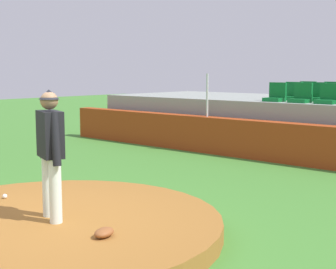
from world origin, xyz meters
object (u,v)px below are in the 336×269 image
(baseball, at_px, (5,196))
(stadium_chair_8, at_px, (306,93))
(fielding_glove, at_px, (104,232))
(stadium_chair_4, at_px, (292,94))
(stadium_chair_2, at_px, (328,97))
(stadium_chair_9, at_px, (331,94))
(stadium_chair_1, at_px, (301,96))
(stadium_chair_0, at_px, (276,95))
(stadium_chair_5, at_px, (315,95))
(pitcher, at_px, (50,145))

(baseball, height_order, stadium_chair_8, stadium_chair_8)
(fielding_glove, bearing_deg, stadium_chair_4, 177.75)
(fielding_glove, distance_m, stadium_chair_2, 8.10)
(baseball, xyz_separation_m, stadium_chair_9, (1.05, 9.59, 1.28))
(stadium_chair_1, distance_m, stadium_chair_8, 1.97)
(fielding_glove, xyz_separation_m, stadium_chair_0, (-2.19, 7.96, 1.26))
(stadium_chair_1, bearing_deg, baseball, 82.25)
(fielding_glove, relative_size, stadium_chair_9, 0.60)
(stadium_chair_5, bearing_deg, baseball, 83.23)
(baseball, distance_m, stadium_chair_4, 8.76)
(fielding_glove, xyz_separation_m, stadium_chair_4, (-2.17, 8.83, 1.26))
(stadium_chair_1, bearing_deg, stadium_chair_5, -88.13)
(fielding_glove, xyz_separation_m, stadium_chair_1, (-1.45, 7.94, 1.26))
(stadium_chair_2, bearing_deg, stadium_chair_8, -51.48)
(pitcher, bearing_deg, fielding_glove, 19.11)
(stadium_chair_8, bearing_deg, stadium_chair_1, 112.12)
(pitcher, distance_m, stadium_chair_8, 9.82)
(stadium_chair_5, relative_size, stadium_chair_8, 1.00)
(pitcher, xyz_separation_m, stadium_chair_8, (-1.14, 9.75, 0.32))
(pitcher, bearing_deg, stadium_chair_2, 107.94)
(stadium_chair_2, distance_m, stadium_chair_4, 1.65)
(fielding_glove, xyz_separation_m, stadium_chair_5, (-1.48, 8.83, 1.26))
(stadium_chair_4, relative_size, stadium_chair_8, 1.00)
(stadium_chair_0, height_order, stadium_chair_2, same)
(stadium_chair_9, bearing_deg, stadium_chair_1, 90.08)
(stadium_chair_9, bearing_deg, stadium_chair_8, -0.11)
(stadium_chair_1, height_order, stadium_chair_2, same)
(stadium_chair_0, xyz_separation_m, stadium_chair_8, (-0.00, 1.80, 0.00))
(stadium_chair_5, xyz_separation_m, stadium_chair_8, (-0.71, 0.94, 0.00))
(stadium_chair_0, relative_size, stadium_chair_1, 1.00)
(stadium_chair_1, relative_size, stadium_chair_9, 1.00)
(stadium_chair_0, xyz_separation_m, stadium_chair_2, (1.43, 0.00, 0.00))
(stadium_chair_0, relative_size, stadium_chair_2, 1.00)
(baseball, distance_m, stadium_chair_5, 8.81)
(baseball, xyz_separation_m, stadium_chair_1, (1.06, 7.77, 1.28))
(pitcher, distance_m, stadium_chair_2, 7.96)
(stadium_chair_0, distance_m, stadium_chair_5, 1.12)
(pitcher, xyz_separation_m, stadium_chair_4, (-1.12, 8.81, 0.32))
(stadium_chair_0, distance_m, stadium_chair_2, 1.43)
(stadium_chair_5, height_order, stadium_chair_8, same)
(stadium_chair_2, relative_size, stadium_chair_5, 1.00)
(baseball, bearing_deg, stadium_chair_0, 87.68)
(pitcher, bearing_deg, stadium_chair_5, 112.84)
(stadium_chair_8, bearing_deg, fielding_glove, 102.64)
(baseball, relative_size, stadium_chair_5, 0.15)
(pitcher, bearing_deg, stadium_chair_4, 117.29)
(fielding_glove, relative_size, stadium_chair_4, 0.60)
(baseball, height_order, stadium_chair_9, stadium_chair_9)
(pitcher, relative_size, stadium_chair_9, 3.45)
(stadium_chair_5, relative_size, stadium_chair_9, 1.00)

